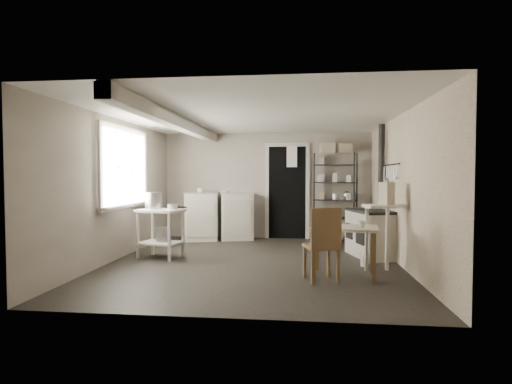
# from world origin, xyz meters

# --- Properties ---
(floor) EXTENTS (5.00, 5.00, 0.00)m
(floor) POSITION_xyz_m (0.00, 0.00, 0.00)
(floor) COLOR black
(floor) RESTS_ON ground
(ceiling) EXTENTS (5.00, 5.00, 0.00)m
(ceiling) POSITION_xyz_m (0.00, 0.00, 2.30)
(ceiling) COLOR silver
(ceiling) RESTS_ON wall_back
(wall_back) EXTENTS (4.50, 0.02, 2.30)m
(wall_back) POSITION_xyz_m (0.00, 2.50, 1.15)
(wall_back) COLOR #9F9488
(wall_back) RESTS_ON ground
(wall_front) EXTENTS (4.50, 0.02, 2.30)m
(wall_front) POSITION_xyz_m (0.00, -2.50, 1.15)
(wall_front) COLOR #9F9488
(wall_front) RESTS_ON ground
(wall_left) EXTENTS (0.02, 5.00, 2.30)m
(wall_left) POSITION_xyz_m (-2.25, 0.00, 1.15)
(wall_left) COLOR #9F9488
(wall_left) RESTS_ON ground
(wall_right) EXTENTS (0.02, 5.00, 2.30)m
(wall_right) POSITION_xyz_m (2.25, 0.00, 1.15)
(wall_right) COLOR #9F9488
(wall_right) RESTS_ON ground
(window) EXTENTS (0.12, 1.76, 1.28)m
(window) POSITION_xyz_m (-2.22, 0.20, 1.50)
(window) COLOR beige
(window) RESTS_ON wall_left
(doorway) EXTENTS (0.96, 0.10, 2.08)m
(doorway) POSITION_xyz_m (0.45, 2.47, 1.00)
(doorway) COLOR beige
(doorway) RESTS_ON ground
(ceiling_beam) EXTENTS (0.18, 5.00, 0.18)m
(ceiling_beam) POSITION_xyz_m (-1.20, 0.00, 2.20)
(ceiling_beam) COLOR beige
(ceiling_beam) RESTS_ON ceiling
(wallpaper_panel) EXTENTS (0.01, 5.00, 2.30)m
(wallpaper_panel) POSITION_xyz_m (2.24, 0.00, 1.15)
(wallpaper_panel) COLOR beige
(wallpaper_panel) RESTS_ON wall_right
(utensil_rail) EXTENTS (0.06, 1.20, 0.44)m
(utensil_rail) POSITION_xyz_m (2.19, 0.60, 1.55)
(utensil_rail) COLOR silver
(utensil_rail) RESTS_ON wall_right
(prep_table) EXTENTS (0.82, 0.67, 0.81)m
(prep_table) POSITION_xyz_m (-1.58, 0.17, 0.40)
(prep_table) COLOR beige
(prep_table) RESTS_ON ground
(stockpot) EXTENTS (0.31, 0.31, 0.30)m
(stockpot) POSITION_xyz_m (-1.73, 0.26, 0.94)
(stockpot) COLOR silver
(stockpot) RESTS_ON prep_table
(saucepan) EXTENTS (0.22, 0.22, 0.10)m
(saucepan) POSITION_xyz_m (-1.38, 0.18, 0.85)
(saucepan) COLOR silver
(saucepan) RESTS_ON prep_table
(bucket) EXTENTS (0.26, 0.26, 0.23)m
(bucket) POSITION_xyz_m (-1.57, 0.20, 0.39)
(bucket) COLOR silver
(bucket) RESTS_ON prep_table
(base_cabinets) EXTENTS (1.64, 1.02, 1.00)m
(base_cabinets) POSITION_xyz_m (-1.01, 2.18, 0.46)
(base_cabinets) COLOR beige
(base_cabinets) RESTS_ON ground
(mixing_bowl) EXTENTS (0.31, 0.31, 0.07)m
(mixing_bowl) POSITION_xyz_m (-0.87, 2.10, 0.96)
(mixing_bowl) COLOR silver
(mixing_bowl) RESTS_ON base_cabinets
(counter_cup) EXTENTS (0.17, 0.17, 0.11)m
(counter_cup) POSITION_xyz_m (-1.38, 2.04, 0.97)
(counter_cup) COLOR silver
(counter_cup) RESTS_ON base_cabinets
(shelf_rack) EXTENTS (0.94, 0.60, 1.85)m
(shelf_rack) POSITION_xyz_m (1.47, 2.31, 0.95)
(shelf_rack) COLOR black
(shelf_rack) RESTS_ON ground
(shelf_jar) EXTENTS (0.09, 0.09, 0.19)m
(shelf_jar) POSITION_xyz_m (1.13, 2.33, 1.37)
(shelf_jar) COLOR silver
(shelf_jar) RESTS_ON shelf_rack
(storage_box_a) EXTENTS (0.32, 0.29, 0.21)m
(storage_box_a) POSITION_xyz_m (1.30, 2.29, 2.01)
(storage_box_a) COLOR beige
(storage_box_a) RESTS_ON shelf_rack
(storage_box_b) EXTENTS (0.34, 0.33, 0.19)m
(storage_box_b) POSITION_xyz_m (1.63, 2.31, 1.99)
(storage_box_b) COLOR beige
(storage_box_b) RESTS_ON shelf_rack
(stove) EXTENTS (0.80, 1.12, 0.79)m
(stove) POSITION_xyz_m (1.92, 0.64, 0.44)
(stove) COLOR beige
(stove) RESTS_ON ground
(stovepipe) EXTENTS (0.13, 0.13, 1.33)m
(stovepipe) POSITION_xyz_m (2.15, 1.03, 1.59)
(stovepipe) COLOR black
(stovepipe) RESTS_ON stove
(side_ledge) EXTENTS (0.68, 0.46, 0.95)m
(side_ledge) POSITION_xyz_m (1.95, -0.34, 0.43)
(side_ledge) COLOR beige
(side_ledge) RESTS_ON ground
(oats_box) EXTENTS (0.20, 0.25, 0.32)m
(oats_box) POSITION_xyz_m (1.95, -0.34, 1.01)
(oats_box) COLOR beige
(oats_box) RESTS_ON side_ledge
(work_table) EXTENTS (0.97, 0.74, 0.68)m
(work_table) POSITION_xyz_m (1.32, -0.72, 0.38)
(work_table) COLOR beige
(work_table) RESTS_ON ground
(table_cup) EXTENTS (0.14, 0.14, 0.10)m
(table_cup) POSITION_xyz_m (1.53, -0.85, 0.81)
(table_cup) COLOR silver
(table_cup) RESTS_ON work_table
(chair) EXTENTS (0.50, 0.51, 0.96)m
(chair) POSITION_xyz_m (0.99, -1.00, 0.48)
(chair) COLOR brown
(chair) RESTS_ON ground
(flour_sack) EXTENTS (0.43, 0.37, 0.50)m
(flour_sack) POSITION_xyz_m (1.51, 2.18, 0.24)
(flour_sack) COLOR white
(flour_sack) RESTS_ON ground
(floor_crock) EXTENTS (0.13, 0.13, 0.15)m
(floor_crock) POSITION_xyz_m (1.69, -0.10, 0.07)
(floor_crock) COLOR silver
(floor_crock) RESTS_ON ground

